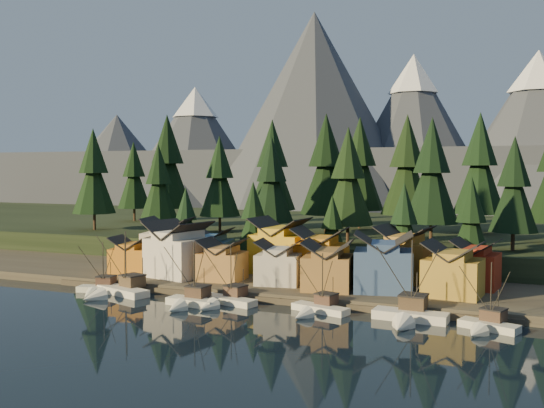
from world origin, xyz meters
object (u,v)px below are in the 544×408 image
at_px(boat_6, 486,316).
at_px(house_front_1, 178,248).
at_px(boat_3, 224,293).
at_px(boat_5, 409,305).
at_px(boat_0, 99,283).
at_px(house_front_0, 132,254).
at_px(house_back_0, 168,241).
at_px(boat_4, 317,301).
at_px(boat_1, 117,283).
at_px(house_back_1, 211,249).
at_px(boat_2, 189,293).

xyz_separation_m(boat_6, house_front_1, (-55.24, 13.05, 4.92)).
distance_m(boat_3, boat_5, 29.01).
distance_m(boat_0, boat_6, 63.78).
distance_m(boat_3, house_front_0, 28.67).
bearing_deg(boat_0, house_back_0, 75.40).
bearing_deg(boat_4, house_back_0, 168.07).
distance_m(boat_5, boat_6, 10.49).
distance_m(boat_0, house_back_0, 21.13).
bearing_deg(boat_6, boat_5, -164.61).
relative_size(house_front_0, house_back_0, 0.74).
bearing_deg(boat_6, boat_1, -160.09).
bearing_deg(boat_5, house_back_1, 158.17).
bearing_deg(boat_2, boat_3, 39.42).
distance_m(house_front_1, house_back_0, 10.87).
xyz_separation_m(boat_2, house_back_0, (-18.41, 23.64, 4.60)).
distance_m(boat_3, house_back_0, 31.24).
xyz_separation_m(boat_3, house_back_1, (-12.89, 20.09, 4.04)).
relative_size(boat_6, house_front_1, 0.85).
relative_size(boat_1, boat_4, 1.21).
bearing_deg(boat_3, house_back_1, 136.09).
height_order(boat_1, house_back_0, house_back_0).
bearing_deg(boat_6, boat_4, -162.12).
distance_m(boat_6, house_back_0, 66.14).
distance_m(boat_0, boat_3, 24.32).
bearing_deg(boat_5, house_back_0, 162.25).
relative_size(boat_1, boat_5, 0.95).
relative_size(boat_3, house_back_0, 0.97).
height_order(house_front_1, house_back_0, house_front_1).
bearing_deg(boat_4, boat_3, -163.20).
distance_m(boat_5, house_back_1, 46.51).
bearing_deg(house_front_0, boat_4, -25.85).
distance_m(boat_4, house_front_1, 33.83).
distance_m(boat_1, boat_4, 35.55).
bearing_deg(boat_3, boat_6, 12.49).
xyz_separation_m(boat_4, house_back_1, (-28.24, 19.86, 4.11)).
relative_size(boat_2, house_back_1, 1.30).
relative_size(boat_0, boat_4, 0.98).
bearing_deg(boat_3, boat_0, -166.66).
distance_m(boat_2, house_back_1, 24.92).
xyz_separation_m(boat_1, boat_3, (20.18, 0.59, -0.36)).
bearing_deg(house_front_0, house_back_1, 22.26).
xyz_separation_m(boat_3, boat_5, (29.01, 0.20, 0.57)).
height_order(boat_1, boat_3, boat_1).
distance_m(boat_6, house_front_1, 56.98).
relative_size(boat_5, house_back_1, 1.49).
distance_m(boat_1, house_front_1, 14.50).
bearing_deg(boat_4, boat_1, -162.74).
xyz_separation_m(boat_0, house_back_0, (1.30, 20.48, 5.02)).
relative_size(house_front_0, house_front_1, 0.69).
relative_size(boat_3, boat_6, 1.07).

